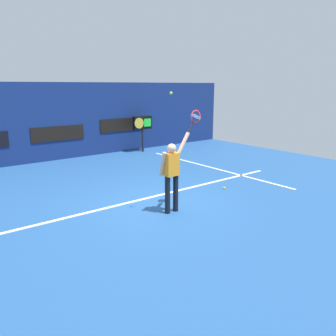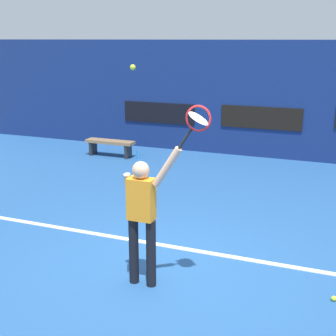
# 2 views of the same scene
# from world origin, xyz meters

# --- Properties ---
(ground_plane) EXTENTS (18.00, 18.00, 0.00)m
(ground_plane) POSITION_xyz_m (0.00, 0.00, 0.00)
(ground_plane) COLOR #23518C
(back_wall) EXTENTS (18.00, 0.20, 3.14)m
(back_wall) POSITION_xyz_m (0.00, 7.01, 1.57)
(back_wall) COLOR navy
(back_wall) RESTS_ON ground_plane
(sponsor_banner_center) EXTENTS (2.20, 0.03, 0.60)m
(sponsor_banner_center) POSITION_xyz_m (0.00, 6.89, 1.10)
(sponsor_banner_center) COLOR black
(sponsor_banner_portside) EXTENTS (2.20, 0.03, 0.60)m
(sponsor_banner_portside) POSITION_xyz_m (-3.00, 6.89, 1.06)
(sponsor_banner_portside) COLOR black
(court_baseline) EXTENTS (10.00, 0.10, 0.01)m
(court_baseline) POSITION_xyz_m (0.00, 0.57, 0.01)
(court_baseline) COLOR white
(court_baseline) RESTS_ON ground_plane
(tennis_player) EXTENTS (0.79, 0.31, 1.92)m
(tennis_player) POSITION_xyz_m (-0.07, -0.63, 1.01)
(tennis_player) COLOR black
(tennis_player) RESTS_ON ground_plane
(tennis_racket) EXTENTS (0.47, 0.27, 0.60)m
(tennis_racket) POSITION_xyz_m (0.65, -0.64, 2.25)
(tennis_racket) COLOR black
(tennis_ball) EXTENTS (0.07, 0.07, 0.07)m
(tennis_ball) POSITION_xyz_m (-0.14, -0.69, 2.84)
(tennis_ball) COLOR #CCE033
(court_bench) EXTENTS (1.40, 0.36, 0.45)m
(court_bench) POSITION_xyz_m (-3.88, 5.48, 0.34)
(court_bench) COLOR olive
(court_bench) RESTS_ON ground_plane
(water_bottle) EXTENTS (0.07, 0.07, 0.24)m
(water_bottle) POSITION_xyz_m (-3.01, 5.48, 0.12)
(water_bottle) COLOR #338CD8
(water_bottle) RESTS_ON ground_plane
(spare_ball) EXTENTS (0.07, 0.07, 0.07)m
(spare_ball) POSITION_xyz_m (2.33, -0.15, 0.03)
(spare_ball) COLOR #CCE033
(spare_ball) RESTS_ON ground_plane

